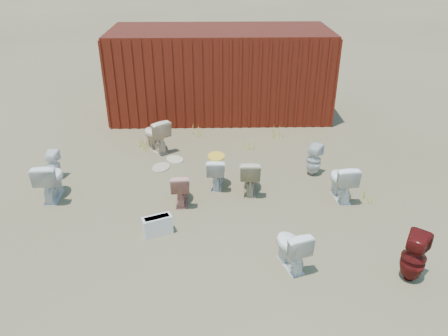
{
  "coord_description": "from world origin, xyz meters",
  "views": [
    {
      "loc": [
        -0.17,
        -7.01,
        4.54
      ],
      "look_at": [
        0.0,
        0.6,
        0.55
      ],
      "focal_mm": 35.0,
      "sensor_mm": 36.0,
      "label": 1
    }
  ],
  "objects_px": {
    "toilet_back_beige_right": "(250,175)",
    "loose_tank": "(157,226)",
    "toilet_front_e": "(342,181)",
    "toilet_front_maroon": "(414,257)",
    "toilet_back_beige_left": "(156,135)",
    "toilet_front_a": "(50,180)",
    "toilet_back_e": "(314,160)",
    "toilet_back_a": "(53,165)",
    "shipping_container": "(220,73)",
    "toilet_front_c": "(291,247)",
    "toilet_back_yellowlid": "(216,172)",
    "toilet_front_pink": "(181,187)"
  },
  "relations": [
    {
      "from": "toilet_back_beige_right",
      "to": "toilet_back_e",
      "type": "distance_m",
      "value": 1.59
    },
    {
      "from": "toilet_front_maroon",
      "to": "toilet_front_pink",
      "type": "bearing_deg",
      "value": 6.42
    },
    {
      "from": "toilet_front_maroon",
      "to": "toilet_back_beige_right",
      "type": "distance_m",
      "value": 3.45
    },
    {
      "from": "shipping_container",
      "to": "loose_tank",
      "type": "xyz_separation_m",
      "value": [
        -1.18,
        -6.0,
        -1.02
      ]
    },
    {
      "from": "toilet_front_e",
      "to": "toilet_back_beige_right",
      "type": "distance_m",
      "value": 1.8
    },
    {
      "from": "shipping_container",
      "to": "toilet_front_maroon",
      "type": "distance_m",
      "value": 7.75
    },
    {
      "from": "toilet_front_a",
      "to": "toilet_back_e",
      "type": "xyz_separation_m",
      "value": [
        5.33,
        0.85,
        -0.05
      ]
    },
    {
      "from": "toilet_back_e",
      "to": "toilet_back_a",
      "type": "bearing_deg",
      "value": 34.99
    },
    {
      "from": "toilet_front_c",
      "to": "toilet_back_yellowlid",
      "type": "xyz_separation_m",
      "value": [
        -1.13,
        2.51,
        -0.02
      ]
    },
    {
      "from": "shipping_container",
      "to": "toilet_front_a",
      "type": "xyz_separation_m",
      "value": [
        -3.38,
        -4.73,
        -0.8
      ]
    },
    {
      "from": "toilet_front_e",
      "to": "toilet_back_yellowlid",
      "type": "distance_m",
      "value": 2.49
    },
    {
      "from": "toilet_back_yellowlid",
      "to": "shipping_container",
      "type": "bearing_deg",
      "value": -87.96
    },
    {
      "from": "toilet_front_a",
      "to": "toilet_back_a",
      "type": "distance_m",
      "value": 0.82
    },
    {
      "from": "toilet_back_beige_right",
      "to": "toilet_back_e",
      "type": "relative_size",
      "value": 1.06
    },
    {
      "from": "toilet_front_a",
      "to": "toilet_front_pink",
      "type": "height_order",
      "value": "toilet_front_a"
    },
    {
      "from": "toilet_front_pink",
      "to": "toilet_back_a",
      "type": "relative_size",
      "value": 1.04
    },
    {
      "from": "toilet_front_e",
      "to": "toilet_back_yellowlid",
      "type": "xyz_separation_m",
      "value": [
        -2.44,
        0.51,
        -0.05
      ]
    },
    {
      "from": "toilet_back_e",
      "to": "toilet_front_pink",
      "type": "bearing_deg",
      "value": 55.58
    },
    {
      "from": "toilet_front_a",
      "to": "toilet_front_e",
      "type": "distance_m",
      "value": 5.67
    },
    {
      "from": "toilet_back_beige_left",
      "to": "toilet_front_maroon",
      "type": "bearing_deg",
      "value": 97.17
    },
    {
      "from": "toilet_back_beige_right",
      "to": "toilet_front_c",
      "type": "bearing_deg",
      "value": 104.74
    },
    {
      "from": "toilet_back_yellowlid",
      "to": "loose_tank",
      "type": "height_order",
      "value": "toilet_back_yellowlid"
    },
    {
      "from": "toilet_back_a",
      "to": "toilet_back_yellowlid",
      "type": "height_order",
      "value": "toilet_back_yellowlid"
    },
    {
      "from": "toilet_back_beige_right",
      "to": "toilet_back_e",
      "type": "height_order",
      "value": "toilet_back_beige_right"
    },
    {
      "from": "toilet_front_pink",
      "to": "toilet_front_maroon",
      "type": "bearing_deg",
      "value": 145.61
    },
    {
      "from": "toilet_front_e",
      "to": "toilet_back_a",
      "type": "xyz_separation_m",
      "value": [
        -5.89,
        0.92,
        -0.07
      ]
    },
    {
      "from": "toilet_front_maroon",
      "to": "toilet_back_beige_left",
      "type": "bearing_deg",
      "value": -8.39
    },
    {
      "from": "shipping_container",
      "to": "toilet_back_yellowlid",
      "type": "bearing_deg",
      "value": -91.96
    },
    {
      "from": "toilet_front_c",
      "to": "toilet_front_maroon",
      "type": "distance_m",
      "value": 1.79
    },
    {
      "from": "toilet_back_beige_left",
      "to": "shipping_container",
      "type": "bearing_deg",
      "value": -157.53
    },
    {
      "from": "shipping_container",
      "to": "loose_tank",
      "type": "bearing_deg",
      "value": -101.12
    },
    {
      "from": "toilet_back_yellowlid",
      "to": "toilet_front_maroon",
      "type": "bearing_deg",
      "value": 139.22
    },
    {
      "from": "toilet_back_a",
      "to": "toilet_back_beige_right",
      "type": "height_order",
      "value": "toilet_back_beige_right"
    },
    {
      "from": "toilet_back_e",
      "to": "toilet_front_e",
      "type": "bearing_deg",
      "value": 143.53
    },
    {
      "from": "shipping_container",
      "to": "toilet_back_a",
      "type": "xyz_separation_m",
      "value": [
        -3.6,
        -3.94,
        -0.88
      ]
    },
    {
      "from": "toilet_back_beige_left",
      "to": "toilet_front_c",
      "type": "bearing_deg",
      "value": 85.13
    },
    {
      "from": "toilet_front_maroon",
      "to": "toilet_front_e",
      "type": "distance_m",
      "value": 2.39
    },
    {
      "from": "loose_tank",
      "to": "toilet_back_a",
      "type": "bearing_deg",
      "value": 116.9
    },
    {
      "from": "toilet_back_beige_right",
      "to": "loose_tank",
      "type": "relative_size",
      "value": 1.49
    },
    {
      "from": "toilet_back_e",
      "to": "toilet_front_a",
      "type": "bearing_deg",
      "value": 43.4
    },
    {
      "from": "toilet_back_yellowlid",
      "to": "toilet_front_e",
      "type": "bearing_deg",
      "value": 172.12
    },
    {
      "from": "toilet_back_yellowlid",
      "to": "toilet_back_beige_left",
      "type": "bearing_deg",
      "value": -47.03
    },
    {
      "from": "toilet_front_c",
      "to": "toilet_back_e",
      "type": "bearing_deg",
      "value": -126.28
    },
    {
      "from": "toilet_front_pink",
      "to": "toilet_back_beige_right",
      "type": "distance_m",
      "value": 1.41
    },
    {
      "from": "toilet_front_pink",
      "to": "toilet_back_beige_left",
      "type": "bearing_deg",
      "value": -74.67
    },
    {
      "from": "toilet_front_e",
      "to": "toilet_back_e",
      "type": "height_order",
      "value": "toilet_front_e"
    },
    {
      "from": "toilet_back_a",
      "to": "toilet_back_yellowlid",
      "type": "xyz_separation_m",
      "value": [
        3.45,
        -0.41,
        0.02
      ]
    },
    {
      "from": "toilet_back_yellowlid",
      "to": "toilet_back_beige_right",
      "type": "bearing_deg",
      "value": 166.01
    },
    {
      "from": "shipping_container",
      "to": "toilet_front_maroon",
      "type": "relative_size",
      "value": 7.49
    },
    {
      "from": "toilet_front_e",
      "to": "toilet_back_e",
      "type": "bearing_deg",
      "value": -76.31
    }
  ]
}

